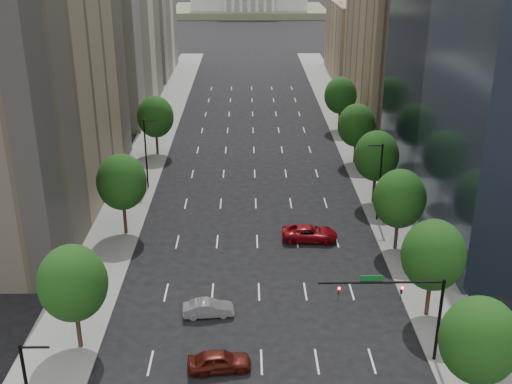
{
  "coord_description": "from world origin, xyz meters",
  "views": [
    {
      "loc": [
        -0.98,
        -8.79,
        29.81
      ],
      "look_at": [
        -0.2,
        44.13,
        8.0
      ],
      "focal_mm": 44.19,
      "sensor_mm": 36.0,
      "label": 1
    }
  ],
  "objects_px": {
    "car_silver": "(208,308)",
    "car_maroon": "(219,361)",
    "traffic_signal": "(407,302)",
    "car_red_far": "(310,233)"
  },
  "relations": [
    {
      "from": "traffic_signal",
      "to": "car_red_far",
      "type": "relative_size",
      "value": 1.57
    },
    {
      "from": "traffic_signal",
      "to": "car_red_far",
      "type": "height_order",
      "value": "traffic_signal"
    },
    {
      "from": "traffic_signal",
      "to": "car_red_far",
      "type": "xyz_separation_m",
      "value": [
        -5.03,
        20.21,
        -4.37
      ]
    },
    {
      "from": "traffic_signal",
      "to": "car_maroon",
      "type": "distance_m",
      "value": 14.35
    },
    {
      "from": "car_silver",
      "to": "car_maroon",
      "type": "bearing_deg",
      "value": -176.11
    },
    {
      "from": "car_maroon",
      "to": "car_red_far",
      "type": "relative_size",
      "value": 0.81
    },
    {
      "from": "traffic_signal",
      "to": "car_maroon",
      "type": "xyz_separation_m",
      "value": [
        -13.64,
        -0.86,
        -4.38
      ]
    },
    {
      "from": "car_silver",
      "to": "car_red_far",
      "type": "height_order",
      "value": "car_red_far"
    },
    {
      "from": "traffic_signal",
      "to": "car_maroon",
      "type": "height_order",
      "value": "traffic_signal"
    },
    {
      "from": "car_red_far",
      "to": "car_silver",
      "type": "bearing_deg",
      "value": 147.77
    }
  ]
}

